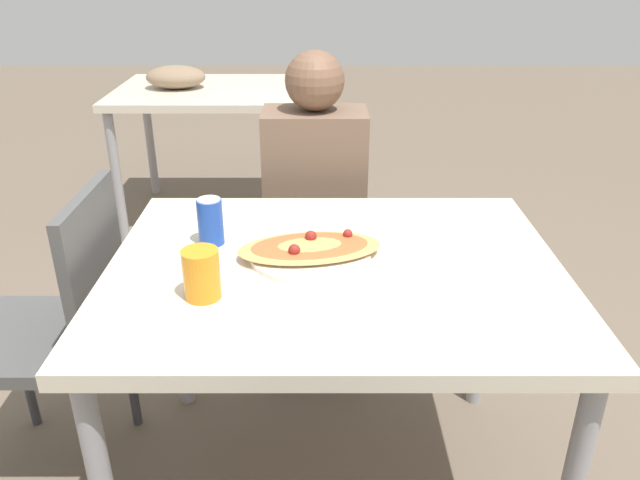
{
  "coord_description": "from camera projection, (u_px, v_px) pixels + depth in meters",
  "views": [
    {
      "loc": [
        -0.04,
        -1.36,
        1.46
      ],
      "look_at": [
        -0.03,
        0.01,
        0.8
      ],
      "focal_mm": 35.0,
      "sensor_mm": 36.0,
      "label": 1
    }
  ],
  "objects": [
    {
      "name": "chair_side_left",
      "position": [
        60.0,
        323.0,
        1.72
      ],
      "size": [
        0.4,
        0.4,
        0.89
      ],
      "rotation": [
        0.0,
        0.0,
        1.57
      ],
      "color": "#4C4C4C",
      "rests_on": "ground_plane"
    },
    {
      "name": "soda_can",
      "position": [
        208.0,
        222.0,
        1.62
      ],
      "size": [
        0.07,
        0.07,
        0.12
      ],
      "color": "#1E47B2",
      "rests_on": "dining_table"
    },
    {
      "name": "background_table",
      "position": [
        208.0,
        99.0,
        3.42
      ],
      "size": [
        1.1,
        0.8,
        0.86
      ],
      "color": "beige",
      "rests_on": "ground_plane"
    },
    {
      "name": "chair_far_seated",
      "position": [
        313.0,
        223.0,
        2.33
      ],
      "size": [
        0.4,
        0.4,
        0.89
      ],
      "rotation": [
        0.0,
        0.0,
        3.14
      ],
      "color": "#4C4C4C",
      "rests_on": "ground_plane"
    },
    {
      "name": "drink_glass",
      "position": [
        199.0,
        274.0,
        1.37
      ],
      "size": [
        0.08,
        0.08,
        0.12
      ],
      "color": "orange",
      "rests_on": "dining_table"
    },
    {
      "name": "pizza_main",
      "position": [
        308.0,
        250.0,
        1.57
      ],
      "size": [
        0.39,
        0.31,
        0.05
      ],
      "color": "white",
      "rests_on": "dining_table"
    },
    {
      "name": "dining_table",
      "position": [
        332.0,
        291.0,
        1.57
      ],
      "size": [
        1.12,
        0.88,
        0.74
      ],
      "color": "beige",
      "rests_on": "ground_plane"
    },
    {
      "name": "person_seated",
      "position": [
        313.0,
        192.0,
        2.16
      ],
      "size": [
        0.35,
        0.24,
        1.16
      ],
      "rotation": [
        0.0,
        0.0,
        3.14
      ],
      "color": "#2D2D38",
      "rests_on": "ground_plane"
    }
  ]
}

